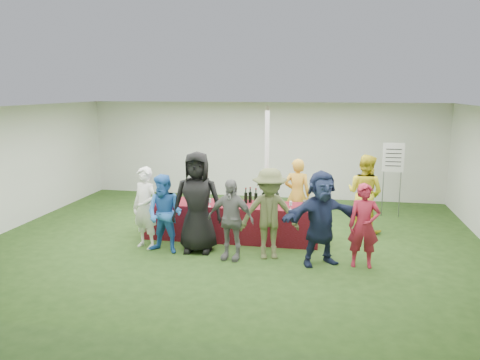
% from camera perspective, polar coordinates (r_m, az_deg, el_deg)
% --- Properties ---
extents(ground, '(60.00, 60.00, 0.00)m').
position_cam_1_polar(ground, '(9.76, -0.67, -7.22)').
color(ground, '#284719').
rests_on(ground, ground).
extents(tent, '(10.00, 10.00, 10.00)m').
position_cam_1_polar(tent, '(10.51, 3.29, 1.67)').
color(tent, white).
rests_on(tent, ground).
extents(serving_table, '(3.60, 0.80, 0.75)m').
position_cam_1_polar(serving_table, '(9.69, -1.17, -5.04)').
color(serving_table, maroon).
rests_on(serving_table, ground).
extents(wine_bottles, '(0.71, 0.15, 0.32)m').
position_cam_1_polar(wine_bottles, '(9.58, 2.49, -2.17)').
color(wine_bottles, black).
rests_on(wine_bottles, serving_table).
extents(wine_glasses, '(2.68, 0.14, 0.16)m').
position_cam_1_polar(wine_glasses, '(9.43, -4.33, -2.47)').
color(wine_glasses, silver).
rests_on(wine_glasses, serving_table).
extents(water_bottle, '(0.07, 0.07, 0.23)m').
position_cam_1_polar(water_bottle, '(9.64, -0.92, -2.19)').
color(water_bottle, silver).
rests_on(water_bottle, serving_table).
extents(bar_towel, '(0.25, 0.18, 0.03)m').
position_cam_1_polar(bar_towel, '(9.45, 8.38, -3.13)').
color(bar_towel, white).
rests_on(bar_towel, serving_table).
extents(dump_bucket, '(0.22, 0.22, 0.18)m').
position_cam_1_polar(dump_bucket, '(9.17, 8.33, -3.09)').
color(dump_bucket, slate).
rests_on(dump_bucket, serving_table).
extents(wine_list_sign, '(0.50, 0.03, 1.80)m').
position_cam_1_polar(wine_list_sign, '(11.77, 18.16, 1.97)').
color(wine_list_sign, slate).
rests_on(wine_list_sign, ground).
extents(staff_pourer, '(0.60, 0.41, 1.59)m').
position_cam_1_polar(staff_pourer, '(10.29, 6.97, -1.76)').
color(staff_pourer, gold).
rests_on(staff_pourer, ground).
extents(staff_back, '(1.04, 0.98, 1.69)m').
position_cam_1_polar(staff_back, '(10.45, 14.98, -1.57)').
color(staff_back, yellow).
rests_on(staff_back, ground).
extents(customer_0, '(0.69, 0.58, 1.60)m').
position_cam_1_polar(customer_0, '(9.23, -11.48, -3.36)').
color(customer_0, white).
rests_on(customer_0, ground).
extents(customer_1, '(0.82, 0.69, 1.50)m').
position_cam_1_polar(customer_1, '(8.91, -9.14, -4.11)').
color(customer_1, blue).
rests_on(customer_1, ground).
extents(customer_2, '(0.99, 0.69, 1.92)m').
position_cam_1_polar(customer_2, '(8.85, -5.23, -2.71)').
color(customer_2, black).
rests_on(customer_2, ground).
extents(customer_3, '(0.92, 0.50, 1.49)m').
position_cam_1_polar(customer_3, '(8.47, -1.16, -4.82)').
color(customer_3, slate).
rests_on(customer_3, ground).
extents(customer_4, '(1.20, 0.86, 1.67)m').
position_cam_1_polar(customer_4, '(8.50, 3.61, -4.13)').
color(customer_4, brown).
rests_on(customer_4, ground).
extents(customer_5, '(1.62, 1.15, 1.68)m').
position_cam_1_polar(customer_5, '(8.31, 9.85, -4.60)').
color(customer_5, '#1B2544').
rests_on(customer_5, ground).
extents(customer_6, '(0.55, 0.37, 1.48)m').
position_cam_1_polar(customer_6, '(8.38, 14.87, -5.41)').
color(customer_6, maroon).
rests_on(customer_6, ground).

